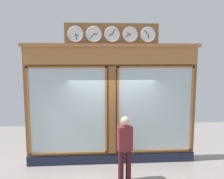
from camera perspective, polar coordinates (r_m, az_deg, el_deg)
The scene contains 2 objects.
shop_facade at distance 7.29m, azimuth -0.08°, elevation -3.12°, with size 5.06×0.42×4.08m.
pedestrian at distance 6.42m, azimuth 2.96°, elevation -12.83°, with size 0.39×0.28×1.69m.
Camera 1 is at (0.52, 7.01, 3.20)m, focal length 39.75 mm.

